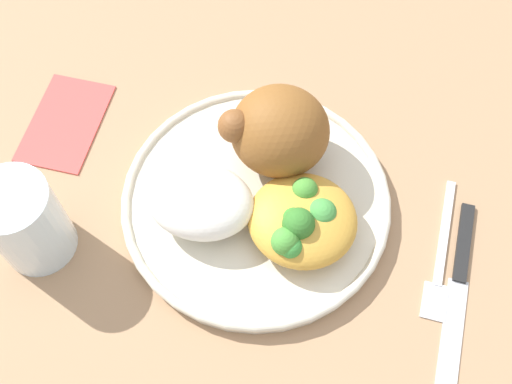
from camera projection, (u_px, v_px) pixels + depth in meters
ground_plane at (256, 206)px, 0.60m from camera, size 2.00×2.00×0.00m
plate at (256, 201)px, 0.59m from camera, size 0.25×0.25×0.02m
roasted_chicken at (278, 131)px, 0.57m from camera, size 0.10×0.09×0.08m
rice_pile at (200, 201)px, 0.55m from camera, size 0.10×0.08×0.04m
mac_cheese_with_broccoli at (302, 220)px, 0.55m from camera, size 0.10×0.09×0.05m
fork at (441, 256)px, 0.57m from camera, size 0.02×0.14×0.01m
knife at (459, 278)px, 0.56m from camera, size 0.03×0.19×0.01m
water_glass at (26, 222)px, 0.54m from camera, size 0.07×0.07×0.09m
napkin at (65, 122)px, 0.64m from camera, size 0.07×0.11×0.00m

